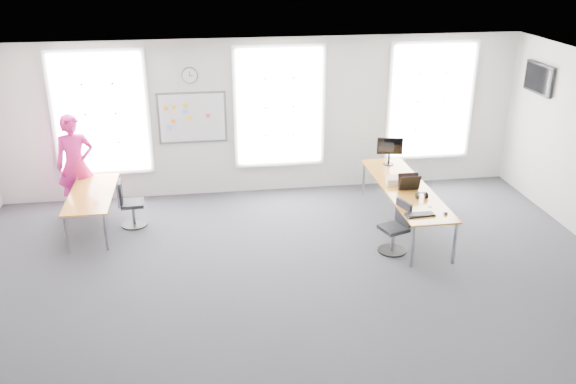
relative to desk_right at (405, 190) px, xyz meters
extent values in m
plane|color=#28272D|center=(-2.21, -2.02, -0.67)|extent=(10.00, 10.00, 0.00)
plane|color=white|center=(-2.21, -2.02, 2.33)|extent=(10.00, 10.00, 0.00)
plane|color=silver|center=(-2.21, 1.98, 0.83)|extent=(10.00, 0.00, 10.00)
cube|color=white|center=(-5.21, 1.95, 1.03)|extent=(1.60, 0.06, 2.20)
cube|color=white|center=(-1.91, 1.95, 1.03)|extent=(1.60, 0.06, 2.20)
cube|color=white|center=(1.09, 1.95, 1.03)|extent=(1.60, 0.06, 2.20)
cube|color=#A96A29|center=(0.00, 0.00, 0.03)|extent=(0.79, 2.96, 0.03)
cylinder|color=gray|center=(-0.33, -1.42, -0.33)|extent=(0.05, 0.05, 0.69)
cylinder|color=gray|center=(0.33, -1.42, -0.33)|extent=(0.05, 0.05, 0.69)
cylinder|color=gray|center=(-0.33, 1.42, -0.33)|extent=(0.05, 0.05, 0.69)
cylinder|color=gray|center=(0.33, 1.42, -0.33)|extent=(0.05, 0.05, 0.69)
cube|color=#A96A29|center=(-5.31, 0.67, -0.02)|extent=(0.73, 1.83, 0.03)
cylinder|color=gray|center=(-5.62, -0.19, -0.35)|extent=(0.05, 0.05, 0.64)
cylinder|color=gray|center=(-5.01, -0.19, -0.35)|extent=(0.05, 0.05, 0.64)
cylinder|color=gray|center=(-5.62, 1.52, -0.35)|extent=(0.05, 0.05, 0.64)
cylinder|color=gray|center=(-5.01, 1.52, -0.35)|extent=(0.05, 0.05, 0.64)
cylinder|color=black|center=(-0.48, -0.91, -0.66)|extent=(0.45, 0.45, 0.03)
cylinder|color=gray|center=(-0.48, -0.91, -0.47)|extent=(0.05, 0.05, 0.37)
cube|color=black|center=(-0.48, -0.91, -0.27)|extent=(0.49, 0.49, 0.06)
cube|color=black|center=(-0.31, -0.85, -0.02)|extent=(0.16, 0.36, 0.39)
cylinder|color=black|center=(-4.66, 0.69, -0.66)|extent=(0.45, 0.45, 0.03)
cylinder|color=gray|center=(-4.66, 0.69, -0.46)|extent=(0.05, 0.05, 0.37)
cube|color=black|center=(-4.66, 0.69, -0.26)|extent=(0.41, 0.41, 0.06)
cube|color=black|center=(-4.83, 0.68, -0.02)|extent=(0.07, 0.37, 0.39)
imported|color=#C41972|center=(-5.67, 1.42, 0.24)|extent=(0.76, 0.59, 1.83)
cube|color=white|center=(-3.56, 1.95, 0.88)|extent=(1.20, 0.03, 0.90)
cylinder|color=gray|center=(-3.56, 1.95, 1.68)|extent=(0.30, 0.04, 0.30)
cube|color=black|center=(2.74, 0.98, 1.63)|extent=(0.06, 0.90, 0.55)
cube|color=black|center=(-0.15, -1.15, 0.06)|extent=(0.47, 0.21, 0.02)
ellipsoid|color=black|center=(0.25, -1.17, 0.07)|extent=(0.07, 0.10, 0.04)
cylinder|color=black|center=(0.12, -0.85, 0.05)|extent=(0.08, 0.08, 0.01)
cylinder|color=black|center=(0.03, -0.51, 0.10)|extent=(0.04, 0.10, 0.10)
cylinder|color=black|center=(0.18, -0.51, 0.10)|extent=(0.04, 0.10, 0.10)
cylinder|color=gold|center=(0.03, -0.51, 0.10)|extent=(0.01, 0.10, 0.10)
cube|color=black|center=(0.10, -0.51, 0.15)|extent=(0.17, 0.02, 0.02)
cube|color=black|center=(0.01, -0.09, 0.19)|extent=(0.35, 0.08, 0.29)
cube|color=#E14517|center=(0.01, -0.18, 0.18)|extent=(0.33, 0.10, 0.26)
cube|color=black|center=(0.01, -0.19, 0.19)|extent=(0.35, 0.10, 0.28)
cube|color=beige|center=(-0.11, 0.18, 0.10)|extent=(0.35, 0.28, 0.11)
cylinder|color=black|center=(0.05, 1.13, 0.06)|extent=(0.19, 0.19, 0.02)
cylinder|color=black|center=(0.05, 1.13, 0.15)|extent=(0.04, 0.04, 0.19)
cube|color=black|center=(0.05, 1.12, 0.42)|extent=(0.47, 0.12, 0.32)
cube|color=black|center=(0.05, 1.10, 0.42)|extent=(0.43, 0.09, 0.28)
camera|label=1|loc=(-3.41, -9.26, 3.99)|focal=38.00mm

